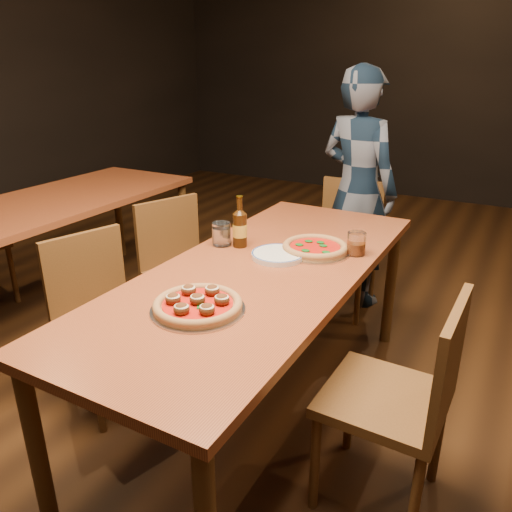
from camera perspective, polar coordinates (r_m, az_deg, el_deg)
The scene contains 14 objects.
ground at distance 2.51m, azimuth 0.58°, elevation -17.28°, with size 9.00×9.00×0.00m, color black.
table_main at distance 2.16m, azimuth 0.64°, elevation -3.08°, with size 0.80×2.00×0.75m.
table_left at distance 3.44m, azimuth -22.60°, elevation 4.70°, with size 0.80×2.00×0.75m.
chair_main_nw at distance 2.46m, azimuth -16.48°, elevation -7.18°, with size 0.40×0.40×0.86m, color #553316, non-canonical shape.
chair_main_sw at distance 2.87m, azimuth -7.77°, elevation -2.02°, with size 0.41×0.41×0.88m, color #553316, non-canonical shape.
chair_main_e at distance 1.91m, azimuth 14.46°, elevation -15.33°, with size 0.42×0.42×0.90m, color #553316, non-canonical shape.
chair_end at distance 3.30m, azimuth 9.76°, elevation 1.09°, with size 0.41×0.41×0.89m, color #553316, non-canonical shape.
pizza_meatball at distance 1.78m, azimuth -6.69°, elevation -5.50°, with size 0.34×0.34×0.06m.
pizza_margherita at distance 2.31m, azimuth 6.76°, elevation 0.94°, with size 0.32×0.32×0.04m.
plate_stack at distance 2.23m, azimuth 2.53°, elevation 0.11°, with size 0.24×0.24×0.02m, color white.
beer_bottle at distance 2.34m, azimuth -1.85°, elevation 3.10°, with size 0.07×0.07×0.24m.
water_glass at distance 2.37m, azimuth -3.96°, elevation 2.53°, with size 0.09×0.09×0.11m, color white.
amber_glass at distance 2.30m, azimuth 11.39°, elevation 1.42°, with size 0.08×0.08×0.10m, color #8E3D10.
diner at distance 3.38m, azimuth 11.52°, elevation 7.45°, with size 0.57×0.37×1.56m, color black.
Camera 1 is at (0.93, -1.73, 1.57)m, focal length 35.00 mm.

